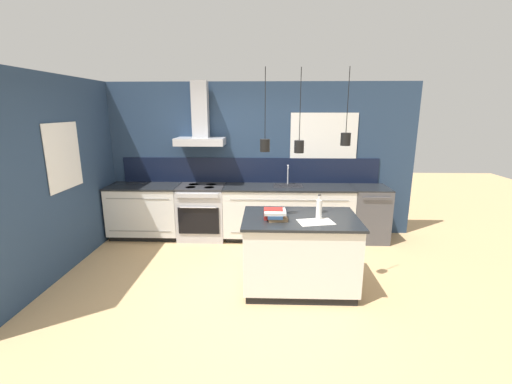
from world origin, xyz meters
name	(u,v)px	position (x,y,z in m)	size (l,w,h in m)	color
ground_plane	(242,287)	(0.00, 0.00, 0.00)	(16.00, 16.00, 0.00)	tan
wall_back	(247,157)	(-0.04, 2.00, 1.36)	(5.60, 2.13, 2.60)	navy
wall_left	(69,173)	(-2.43, 0.70, 1.30)	(0.08, 3.80, 2.60)	navy
counter_run_left	(146,211)	(-1.78, 1.69, 0.46)	(1.19, 0.64, 0.91)	black
counter_run_sink	(288,212)	(0.65, 1.69, 0.46)	(2.15, 0.64, 1.25)	black
oven_range	(202,212)	(-0.80, 1.69, 0.46)	(0.77, 0.66, 0.91)	#B5B5BA
dishwasher	(369,213)	(2.01, 1.69, 0.46)	(0.58, 0.65, 0.91)	#4C4C51
kitchen_island	(299,252)	(0.70, 0.04, 0.46)	(1.37, 0.92, 0.91)	black
bottle_on_island	(319,209)	(0.90, -0.04, 1.03)	(0.07, 0.07, 0.30)	silver
book_stack	(276,215)	(0.41, -0.05, 0.97)	(0.27, 0.29, 0.11)	olive
red_supply_box	(273,214)	(0.38, -0.03, 0.97)	(0.22, 0.16, 0.12)	red
paper_pile	(316,222)	(0.86, -0.15, 0.91)	(0.44, 0.33, 0.01)	silver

